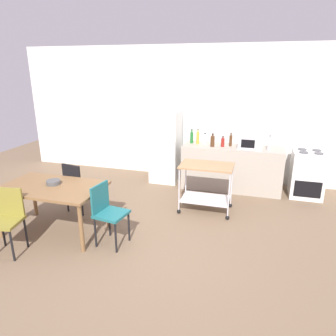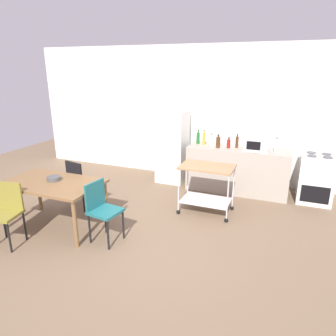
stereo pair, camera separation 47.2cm
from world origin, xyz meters
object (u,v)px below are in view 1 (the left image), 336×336
Objects in this scene: bottle_vinegar at (223,142)px; kitchen_cart at (206,180)px; chair_olive at (7,217)px; bottle_wine at (213,141)px; microwave at (250,142)px; stove_oven at (307,174)px; dining_table at (53,191)px; bottle_hot_sauce at (198,138)px; fruit_bowl at (53,182)px; chair_teal at (107,210)px; refrigerator at (166,147)px; bottle_olive_oil at (205,140)px; chair_black at (77,184)px; bottle_sparkling_water at (269,144)px; bottle_sesame_oil at (192,137)px; bottle_soda at (231,140)px.

kitchen_cart is at bearing -96.21° from bottle_vinegar.
chair_olive is 3.90m from bottle_wine.
stove_oven is at bearing 2.62° from microwave.
dining_table is 2.50m from kitchen_cart.
bottle_hot_sauce is 3.07m from fruit_bowl.
chair_teal is 2.76m from refrigerator.
bottle_hot_sauce is at bearing 175.98° from microwave.
dining_table is 7.17× the size of fruit_bowl.
bottle_olive_oil is at bearing 9.09° from bottle_hot_sauce.
bottle_olive_oil is (0.90, 2.71, 0.48)m from chair_teal.
refrigerator reaches higher than chair_black.
bottle_hot_sauce is 1.10× the size of bottle_sparkling_water.
bottle_hot_sauce reaches higher than stove_oven.
bottle_sparkling_water is (3.39, 3.15, 0.50)m from chair_olive.
dining_table is 1.69× the size of chair_teal.
microwave reaches higher than kitchen_cart.
bottle_sparkling_water is at bearing -138.64° from chair_black.
bottle_sesame_oil is 0.68m from bottle_vinegar.
microwave is (1.82, 2.61, 0.51)m from chair_teal.
dining_table is 3.76m from microwave.
bottle_olive_oil reaches higher than chair_teal.
bottle_vinegar reaches higher than chair_teal.
bottle_sesame_oil is 0.29m from bottle_olive_oil.
bottle_olive_oil is at bearing 138.48° from bottle_wine.
chair_olive is 4.06m from bottle_vinegar.
fruit_bowl is (0.25, 0.71, 0.26)m from chair_olive.
bottle_sparkling_water is (0.90, -0.01, 0.02)m from bottle_vinegar.
dining_table is 0.95m from chair_teal.
fruit_bowl is at bearing -121.30° from bottle_sesame_oil.
chair_teal is 0.98× the size of kitchen_cart.
bottle_sparkling_water is at bearing 38.88° from dining_table.
bottle_soda reaches higher than bottle_olive_oil.
stove_oven is 3.90× the size of bottle_olive_oil.
bottle_vinegar is at bearing -129.60° from chair_black.
bottle_hot_sauce is (0.75, 2.69, 0.51)m from chair_teal.
bottle_hot_sauce is 0.36m from bottle_wine.
chair_black is at bearing -129.44° from bottle_sesame_oil.
chair_olive is at bearing 91.99° from chair_black.
microwave reaches higher than chair_olive.
refrigerator is at bearing 178.40° from stove_oven.
stove_oven is 1.26m from microwave.
microwave reaches higher than bottle_olive_oil.
chair_teal is at bearing -137.77° from stove_oven.
chair_teal is at bearing -90.70° from refrigerator.
dining_table is 0.73m from chair_black.
chair_olive is 3.20× the size of bottle_soda.
bottle_sparkling_water reaches higher than kitchen_cart.
bottle_vinegar is (2.49, 3.17, 0.47)m from chair_olive.
bottle_hot_sauce is 1.43m from bottle_sparkling_water.
bottle_sesame_oil is 1.37× the size of bottle_vinegar.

